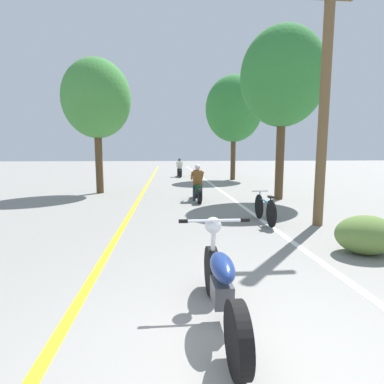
# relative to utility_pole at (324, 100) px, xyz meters

# --- Properties ---
(ground_plane) EXTENTS (120.00, 120.00, 0.00)m
(ground_plane) POSITION_rel_utility_pole_xyz_m (-3.20, -4.98, -3.08)
(ground_plane) COLOR gray
(lane_stripe_center) EXTENTS (0.14, 48.00, 0.01)m
(lane_stripe_center) POSITION_rel_utility_pole_xyz_m (-4.90, 7.84, -3.07)
(lane_stripe_center) COLOR yellow
(lane_stripe_center) RESTS_ON ground
(lane_stripe_edge) EXTENTS (0.14, 48.00, 0.01)m
(lane_stripe_edge) POSITION_rel_utility_pole_xyz_m (-1.24, 7.84, -3.07)
(lane_stripe_edge) COLOR white
(lane_stripe_edge) RESTS_ON ground
(utility_pole) EXTENTS (1.10, 0.24, 5.98)m
(utility_pole) POSITION_rel_utility_pole_xyz_m (0.00, 0.00, 0.00)
(utility_pole) COLOR brown
(utility_pole) RESTS_ON ground
(roadside_tree_right_near) EXTENTS (3.19, 2.87, 6.45)m
(roadside_tree_right_near) POSITION_rel_utility_pole_xyz_m (0.57, 4.19, 1.51)
(roadside_tree_right_near) COLOR #513A23
(roadside_tree_right_near) RESTS_ON ground
(roadside_tree_right_far) EXTENTS (3.70, 3.33, 6.75)m
(roadside_tree_right_far) POSITION_rel_utility_pole_xyz_m (0.60, 12.58, 1.53)
(roadside_tree_right_far) COLOR #513A23
(roadside_tree_right_far) RESTS_ON ground
(roadside_tree_left) EXTENTS (2.95, 2.66, 5.83)m
(roadside_tree_left) POSITION_rel_utility_pole_xyz_m (-6.80, 6.57, 1.03)
(roadside_tree_left) COLOR #513A23
(roadside_tree_left) RESTS_ON ground
(roadside_bush) EXTENTS (1.10, 0.88, 0.70)m
(roadside_bush) POSITION_rel_utility_pole_xyz_m (-0.21, -2.14, -2.73)
(roadside_bush) COLOR #5B7A38
(roadside_bush) RESTS_ON ground
(motorcycle_foreground) EXTENTS (0.86, 2.07, 1.04)m
(motorcycle_foreground) POSITION_rel_utility_pole_xyz_m (-3.23, -4.11, -2.64)
(motorcycle_foreground) COLOR black
(motorcycle_foreground) RESTS_ON ground
(motorcycle_rider_lead) EXTENTS (0.50, 2.03, 1.37)m
(motorcycle_rider_lead) POSITION_rel_utility_pole_xyz_m (-2.64, 4.13, -2.56)
(motorcycle_rider_lead) COLOR black
(motorcycle_rider_lead) RESTS_ON ground
(motorcycle_rider_far) EXTENTS (0.50, 2.07, 1.37)m
(motorcycle_rider_far) POSITION_rel_utility_pole_xyz_m (-2.85, 15.17, -2.56)
(motorcycle_rider_far) COLOR black
(motorcycle_rider_far) RESTS_ON ground
(bicycle_parked) EXTENTS (0.44, 1.66, 0.79)m
(bicycle_parked) POSITION_rel_utility_pole_xyz_m (-1.26, 0.35, -2.71)
(bicycle_parked) COLOR black
(bicycle_parked) RESTS_ON ground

